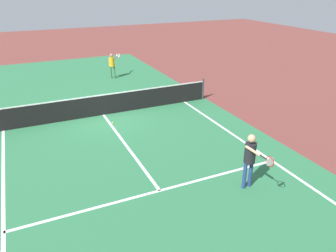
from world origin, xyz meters
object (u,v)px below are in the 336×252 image
(player_near, at_px, (250,156))
(tennis_ball_near_net, at_px, (113,123))
(player_far, at_px, (112,63))
(net, at_px, (103,105))

(player_near, bearing_deg, tennis_ball_near_net, 110.24)
(player_near, height_order, player_far, player_near)
(player_near, xyz_separation_m, tennis_ball_near_net, (-2.28, 6.17, -1.03))
(net, bearing_deg, player_near, -71.89)
(tennis_ball_near_net, bearing_deg, player_near, -69.76)
(player_near, distance_m, player_far, 13.02)
(player_near, relative_size, tennis_ball_near_net, 25.74)
(net, xyz_separation_m, tennis_ball_near_net, (0.11, -1.14, -0.46))
(net, height_order, player_far, player_far)
(net, bearing_deg, player_far, 69.92)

